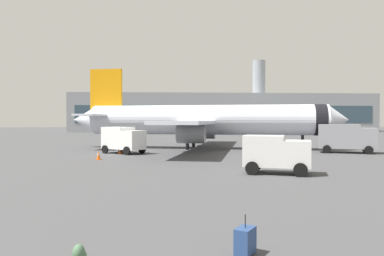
# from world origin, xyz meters

# --- Properties ---
(airplane_at_gate) EXTENTS (35.48, 32.26, 10.50)m
(airplane_at_gate) POSITION_xyz_m (4.57, 43.01, 3.66)
(airplane_at_gate) COLOR silver
(airplane_at_gate) RESTS_ON ground
(airplane_taxiing) EXTENTS (20.25, 21.97, 6.96)m
(airplane_taxiing) POSITION_xyz_m (32.29, 97.49, 2.42)
(airplane_taxiing) COLOR silver
(airplane_taxiing) RESTS_ON ground
(service_truck) EXTENTS (5.11, 4.75, 2.90)m
(service_truck) POSITION_xyz_m (-4.99, 36.53, 1.61)
(service_truck) COLOR white
(service_truck) RESTS_ON ground
(fuel_truck) EXTENTS (6.46, 4.49, 3.20)m
(fuel_truck) POSITION_xyz_m (19.77, 35.72, 1.77)
(fuel_truck) COLOR gray
(fuel_truck) RESTS_ON ground
(cargo_van) EXTENTS (4.82, 3.52, 2.60)m
(cargo_van) POSITION_xyz_m (7.26, 20.19, 1.45)
(cargo_van) COLOR white
(cargo_van) RESTS_ON ground
(safety_cone_near) EXTENTS (0.44, 0.44, 0.84)m
(safety_cone_near) POSITION_xyz_m (-6.45, 30.14, 0.41)
(safety_cone_near) COLOR #F2590C
(safety_cone_near) RESTS_ON ground
(safety_cone_mid) EXTENTS (0.44, 0.44, 0.62)m
(safety_cone_mid) POSITION_xyz_m (-5.29, 36.26, 0.30)
(safety_cone_mid) COLOR #F2590C
(safety_cone_mid) RESTS_ON ground
(safety_cone_far) EXTENTS (0.44, 0.44, 0.78)m
(safety_cone_far) POSITION_xyz_m (13.14, 44.91, 0.38)
(safety_cone_far) COLOR #F2590C
(safety_cone_far) RESTS_ON ground
(rolling_suitcase) EXTENTS (0.69, 0.75, 1.10)m
(rolling_suitcase) POSITION_xyz_m (2.06, 5.25, 0.39)
(rolling_suitcase) COLOR navy
(rolling_suitcase) RESTS_ON ground
(traveller_backpack) EXTENTS (0.36, 0.40, 0.48)m
(traveller_backpack) POSITION_xyz_m (-2.26, 4.98, 0.23)
(traveller_backpack) COLOR #476B4C
(traveller_backpack) RESTS_ON ground
(terminal_building) EXTENTS (99.92, 22.35, 24.41)m
(terminal_building) POSITION_xyz_m (18.63, 123.23, 6.31)
(terminal_building) COLOR gray
(terminal_building) RESTS_ON ground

